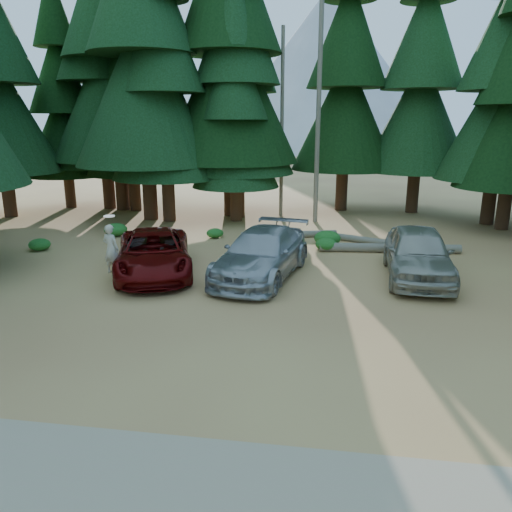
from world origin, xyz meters
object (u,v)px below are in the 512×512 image
Objects in this scene: red_pickup at (154,253)px; log_left at (289,234)px; log_right at (389,248)px; silver_minivan_right at (418,253)px; frisbee_player at (111,249)px; log_mid at (374,241)px; silver_minivan_center at (262,254)px.

red_pickup is 1.22× the size of log_left.
log_left is 4.75m from log_right.
red_pickup is at bearing -158.16° from log_right.
silver_minivan_right reaches higher than log_right.
frisbee_player is 0.35× the size of log_right.
frisbee_player is 9.02m from log_left.
red_pickup reaches higher than log_mid.
log_mid is 0.62× the size of log_right.
silver_minivan_right reaches higher than red_pickup.
frisbee_player is 0.55× the size of log_mid.
log_right reaches higher than log_left.
log_right is at bearing 7.49° from red_pickup.
silver_minivan_right is 7.30m from log_left.
silver_minivan_right is 3.52m from log_right.
log_right is (9.66, 5.22, -0.92)m from frisbee_player.
silver_minivan_right is (9.09, 0.86, 0.13)m from red_pickup.
red_pickup is 0.97× the size of silver_minivan_center.
red_pickup reaches higher than log_right.
red_pickup is at bearing -172.53° from silver_minivan_right.
log_mid is at bearing 105.33° from silver_minivan_right.
silver_minivan_center is at bearing -149.16° from frisbee_player.
log_mid is (3.76, -0.74, -0.01)m from log_left.
log_mid is 1.36m from log_right.
red_pickup is 9.56m from log_right.
frisbee_player is at bearing -167.89° from silver_minivan_right.
log_left reaches higher than log_mid.
log_left is (0.42, 6.02, -0.66)m from silver_minivan_center.
log_left is at bearing 96.69° from silver_minivan_center.
silver_minivan_right is (5.29, 0.63, 0.07)m from silver_minivan_center.
log_left is at bearing 36.88° from red_pickup.
log_left is at bearing -109.25° from frisbee_player.
silver_minivan_right is 1.45× the size of log_mid.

